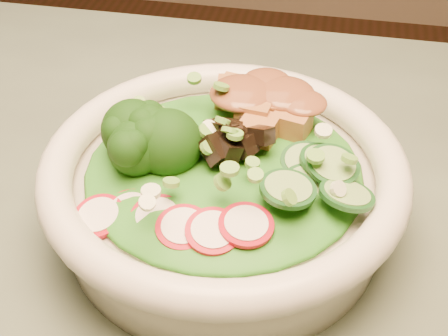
# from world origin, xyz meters

# --- Properties ---
(dining_table) EXTENTS (1.20, 0.80, 0.75)m
(dining_table) POSITION_xyz_m (0.00, 0.00, 0.64)
(dining_table) COLOR black
(dining_table) RESTS_ON ground
(salad_bowl) EXTENTS (0.29, 0.29, 0.08)m
(salad_bowl) POSITION_xyz_m (0.10, 0.04, 0.79)
(salad_bowl) COLOR silver
(salad_bowl) RESTS_ON dining_table
(lettuce_bed) EXTENTS (0.22, 0.22, 0.03)m
(lettuce_bed) POSITION_xyz_m (0.10, 0.04, 0.81)
(lettuce_bed) COLOR #1A6214
(lettuce_bed) RESTS_ON salad_bowl
(broccoli_florets) EXTENTS (0.09, 0.08, 0.05)m
(broccoli_florets) POSITION_xyz_m (0.03, 0.05, 0.83)
(broccoli_florets) COLOR black
(broccoli_florets) RESTS_ON salad_bowl
(radish_slices) EXTENTS (0.12, 0.04, 0.02)m
(radish_slices) POSITION_xyz_m (0.09, -0.03, 0.82)
(radish_slices) COLOR #9F0C1B
(radish_slices) RESTS_ON salad_bowl
(cucumber_slices) EXTENTS (0.08, 0.08, 0.04)m
(cucumber_slices) POSITION_xyz_m (0.17, 0.02, 0.83)
(cucumber_slices) COLOR #83B061
(cucumber_slices) RESTS_ON salad_bowl
(mushroom_heap) EXTENTS (0.08, 0.08, 0.04)m
(mushroom_heap) POSITION_xyz_m (0.10, 0.05, 0.83)
(mushroom_heap) COLOR black
(mushroom_heap) RESTS_ON salad_bowl
(tofu_cubes) EXTENTS (0.10, 0.06, 0.04)m
(tofu_cubes) POSITION_xyz_m (0.12, 0.10, 0.83)
(tofu_cubes) COLOR #A06635
(tofu_cubes) RESTS_ON salad_bowl
(peanut_sauce) EXTENTS (0.07, 0.06, 0.02)m
(peanut_sauce) POSITION_xyz_m (0.12, 0.10, 0.84)
(peanut_sauce) COLOR brown
(peanut_sauce) RESTS_ON tofu_cubes
(scallion_garnish) EXTENTS (0.20, 0.20, 0.03)m
(scallion_garnish) POSITION_xyz_m (0.10, 0.04, 0.84)
(scallion_garnish) COLOR #65A73A
(scallion_garnish) RESTS_ON salad_bowl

